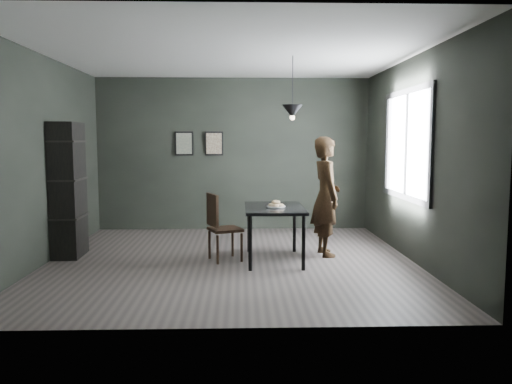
{
  "coord_description": "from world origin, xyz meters",
  "views": [
    {
      "loc": [
        0.14,
        -6.78,
        1.66
      ],
      "look_at": [
        0.35,
        0.05,
        0.95
      ],
      "focal_mm": 35.0,
      "sensor_mm": 36.0,
      "label": 1
    }
  ],
  "objects_px": {
    "cafe_table": "(274,212)",
    "woman": "(326,196)",
    "pendant_lamp": "(292,112)",
    "white_plate": "(276,207)",
    "wood_chair": "(219,223)",
    "shelf_unit": "(68,190)"
  },
  "relations": [
    {
      "from": "woman",
      "to": "shelf_unit",
      "type": "bearing_deg",
      "value": 81.94
    },
    {
      "from": "cafe_table",
      "to": "white_plate",
      "type": "bearing_deg",
      "value": -75.67
    },
    {
      "from": "wood_chair",
      "to": "cafe_table",
      "type": "bearing_deg",
      "value": -21.89
    },
    {
      "from": "woman",
      "to": "wood_chair",
      "type": "distance_m",
      "value": 1.59
    },
    {
      "from": "wood_chair",
      "to": "shelf_unit",
      "type": "relative_size",
      "value": 0.49
    },
    {
      "from": "white_plate",
      "to": "woman",
      "type": "distance_m",
      "value": 0.85
    },
    {
      "from": "cafe_table",
      "to": "wood_chair",
      "type": "xyz_separation_m",
      "value": [
        -0.75,
        0.0,
        -0.14
      ]
    },
    {
      "from": "cafe_table",
      "to": "pendant_lamp",
      "type": "xyz_separation_m",
      "value": [
        0.25,
        0.1,
        1.38
      ]
    },
    {
      "from": "shelf_unit",
      "to": "pendant_lamp",
      "type": "distance_m",
      "value": 3.36
    },
    {
      "from": "woman",
      "to": "wood_chair",
      "type": "bearing_deg",
      "value": 94.3
    },
    {
      "from": "woman",
      "to": "white_plate",
      "type": "bearing_deg",
      "value": 110.06
    },
    {
      "from": "white_plate",
      "to": "woman",
      "type": "bearing_deg",
      "value": 27.47
    },
    {
      "from": "white_plate",
      "to": "wood_chair",
      "type": "bearing_deg",
      "value": 174.53
    },
    {
      "from": "wood_chair",
      "to": "shelf_unit",
      "type": "bearing_deg",
      "value": 148.84
    },
    {
      "from": "woman",
      "to": "pendant_lamp",
      "type": "xyz_separation_m",
      "value": [
        -0.52,
        -0.22,
        1.19
      ]
    },
    {
      "from": "shelf_unit",
      "to": "wood_chair",
      "type": "bearing_deg",
      "value": -11.44
    },
    {
      "from": "cafe_table",
      "to": "white_plate",
      "type": "relative_size",
      "value": 5.22
    },
    {
      "from": "white_plate",
      "to": "shelf_unit",
      "type": "height_order",
      "value": "shelf_unit"
    },
    {
      "from": "woman",
      "to": "pendant_lamp",
      "type": "relative_size",
      "value": 1.98
    },
    {
      "from": "shelf_unit",
      "to": "pendant_lamp",
      "type": "xyz_separation_m",
      "value": [
        3.17,
        -0.26,
        1.1
      ]
    },
    {
      "from": "cafe_table",
      "to": "woman",
      "type": "xyz_separation_m",
      "value": [
        0.77,
        0.32,
        0.18
      ]
    },
    {
      "from": "cafe_table",
      "to": "woman",
      "type": "bearing_deg",
      "value": 22.42
    }
  ]
}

